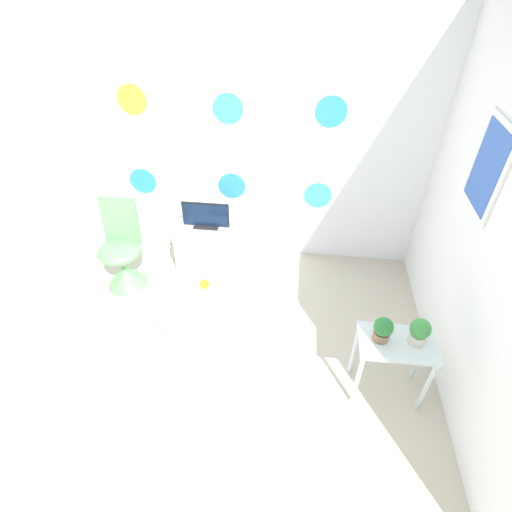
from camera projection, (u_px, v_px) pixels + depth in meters
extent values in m
plane|color=#BCB29E|center=(181.00, 444.00, 2.69)|extent=(12.00, 12.00, 0.00)
cube|color=white|center=(227.00, 131.00, 3.53)|extent=(4.64, 0.04, 2.60)
cylinder|color=#2D8CE0|center=(143.00, 181.00, 3.93)|extent=(0.26, 0.01, 0.26)
cylinder|color=#2D8CE0|center=(232.00, 186.00, 3.84)|extent=(0.26, 0.01, 0.26)
cylinder|color=#3DC6D6|center=(318.00, 195.00, 3.80)|extent=(0.26, 0.01, 0.26)
cylinder|color=#B2D633|center=(132.00, 100.00, 3.42)|extent=(0.26, 0.01, 0.26)
cylinder|color=#3DC6D6|center=(228.00, 109.00, 3.37)|extent=(0.26, 0.01, 0.26)
cylinder|color=#2D8CE0|center=(331.00, 112.00, 3.29)|extent=(0.26, 0.01, 0.26)
cube|color=white|center=(484.00, 212.00, 2.52)|extent=(0.04, 3.15, 2.60)
cube|color=white|center=(488.00, 168.00, 2.45)|extent=(0.02, 0.44, 0.60)
cube|color=#3359B2|center=(487.00, 168.00, 2.45)|extent=(0.01, 0.36, 0.52)
cube|color=silver|center=(202.00, 341.00, 3.36)|extent=(1.11, 0.87, 0.01)
ellipsoid|color=white|center=(203.00, 310.00, 3.24)|extent=(0.85, 0.53, 0.59)
cylinder|color=#B2DBEA|center=(200.00, 285.00, 3.06)|extent=(0.44, 0.44, 0.01)
sphere|color=yellow|center=(205.00, 284.00, 2.99)|extent=(0.08, 0.08, 0.08)
sphere|color=yellow|center=(204.00, 282.00, 2.96)|extent=(0.05, 0.05, 0.05)
cone|color=orange|center=(203.00, 284.00, 2.95)|extent=(0.02, 0.02, 0.02)
cone|color=#66C166|center=(126.00, 275.00, 3.83)|extent=(0.38, 0.38, 0.22)
ellipsoid|color=#66C166|center=(119.00, 251.00, 3.65)|extent=(0.40, 0.40, 0.14)
cube|color=#66C166|center=(120.00, 221.00, 3.61)|extent=(0.34, 0.10, 0.46)
cube|color=silver|center=(208.00, 244.00, 4.02)|extent=(0.58, 0.44, 0.44)
cube|color=white|center=(203.00, 251.00, 3.81)|extent=(0.49, 0.01, 0.12)
cube|color=black|center=(207.00, 226.00, 3.88)|extent=(0.24, 0.12, 0.02)
cube|color=black|center=(206.00, 214.00, 3.80)|extent=(0.45, 0.01, 0.25)
cube|color=#0F1E38|center=(205.00, 215.00, 3.79)|extent=(0.43, 0.01, 0.23)
cylinder|color=white|center=(178.00, 227.00, 3.74)|extent=(0.07, 0.07, 0.16)
cylinder|color=white|center=(177.00, 219.00, 3.68)|extent=(0.04, 0.04, 0.03)
cube|color=silver|center=(398.00, 343.00, 2.67)|extent=(0.52, 0.32, 0.02)
cylinder|color=silver|center=(357.00, 380.00, 2.77)|extent=(0.03, 0.03, 0.53)
cylinder|color=silver|center=(426.00, 387.00, 2.72)|extent=(0.03, 0.03, 0.53)
cylinder|color=silver|center=(354.00, 349.00, 2.97)|extent=(0.03, 0.03, 0.53)
cylinder|color=silver|center=(419.00, 355.00, 2.93)|extent=(0.03, 0.03, 0.53)
cylinder|color=#8C6B4C|center=(381.00, 336.00, 2.66)|extent=(0.11, 0.11, 0.07)
sphere|color=#2D7A38|center=(384.00, 327.00, 2.61)|extent=(0.13, 0.13, 0.13)
cylinder|color=beige|center=(417.00, 338.00, 2.64)|extent=(0.11, 0.11, 0.07)
sphere|color=#3D8E42|center=(421.00, 329.00, 2.58)|extent=(0.14, 0.14, 0.14)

